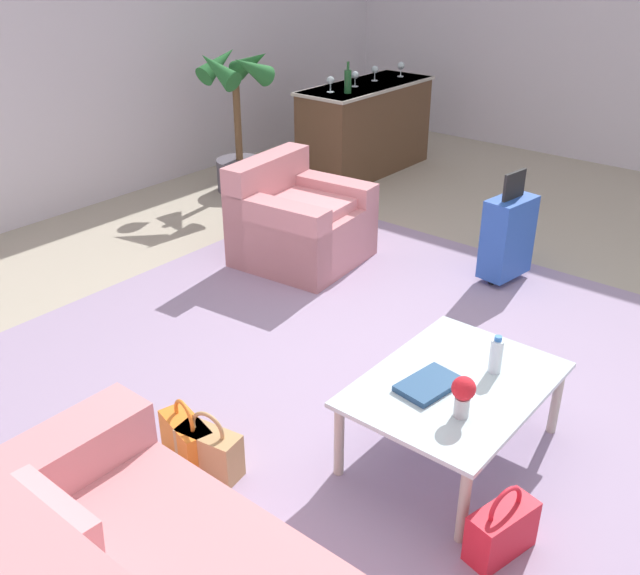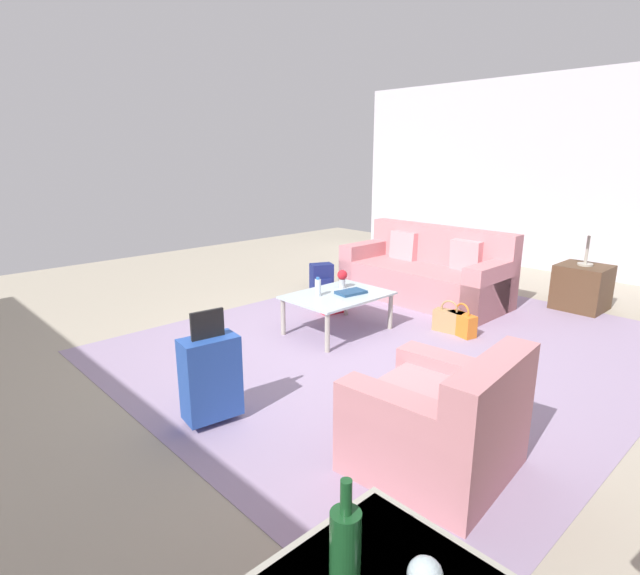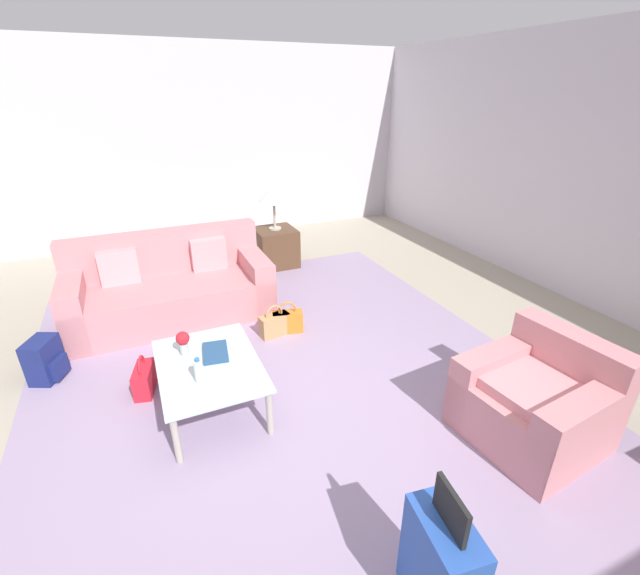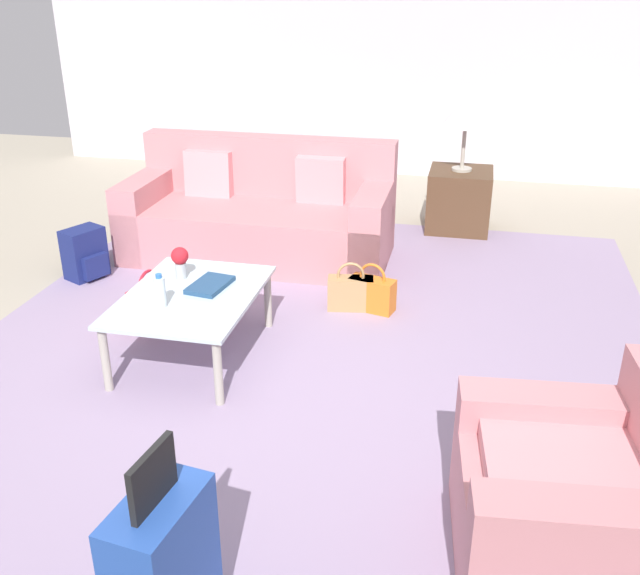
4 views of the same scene
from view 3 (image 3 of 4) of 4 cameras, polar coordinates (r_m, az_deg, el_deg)
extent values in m
plane|color=#A89E89|center=(3.59, -4.43, -17.19)|extent=(12.00, 12.00, 0.00)
cube|color=silver|center=(7.68, -18.47, 17.38)|extent=(0.12, 8.00, 3.10)
cube|color=#9984A3|center=(4.08, -4.68, -11.19)|extent=(5.20, 4.40, 0.01)
cube|color=#C67F84|center=(5.12, -19.00, -1.68)|extent=(0.96, 2.17, 0.45)
cube|color=#C67F84|center=(5.36, -19.81, 2.31)|extent=(0.22, 2.17, 0.95)
cube|color=#C67F84|center=(5.22, -8.68, 1.16)|extent=(0.96, 0.24, 0.65)
cube|color=#C67F84|center=(5.13, -29.81, -2.52)|extent=(0.96, 0.24, 0.65)
cube|color=pink|center=(5.20, -14.58, 4.19)|extent=(0.15, 0.40, 0.41)
cube|color=pink|center=(5.16, -25.22, 2.37)|extent=(0.15, 0.40, 0.41)
cube|color=#C67F84|center=(3.66, 26.24, -14.80)|extent=(0.96, 0.95, 0.44)
cube|color=#C67F84|center=(3.80, 29.73, -10.61)|extent=(0.90, 0.29, 0.80)
cube|color=#C67F84|center=(3.49, 31.12, -16.40)|extent=(0.29, 0.88, 0.60)
cube|color=#C67F84|center=(3.75, 22.26, -11.32)|extent=(0.29, 0.88, 0.60)
cube|color=pink|center=(3.47, 26.57, -11.78)|extent=(0.70, 0.67, 0.08)
cube|color=silver|center=(3.56, -14.62, -9.96)|extent=(1.07, 0.77, 0.02)
cylinder|color=#ADA899|center=(4.12, -10.93, -7.87)|extent=(0.05, 0.05, 0.40)
cylinder|color=#ADA899|center=(3.36, -6.74, -16.23)|extent=(0.05, 0.05, 0.40)
cylinder|color=#ADA899|center=(4.07, -20.29, -9.63)|extent=(0.05, 0.05, 0.40)
cylinder|color=#ADA899|center=(3.29, -18.61, -18.70)|extent=(0.05, 0.05, 0.40)
cylinder|color=silver|center=(3.33, -15.87, -10.69)|extent=(0.06, 0.06, 0.18)
cylinder|color=#2D6BBC|center=(3.27, -16.08, -9.24)|extent=(0.04, 0.04, 0.02)
cube|color=navy|center=(3.65, -13.78, -8.37)|extent=(0.34, 0.24, 0.03)
cylinder|color=#B2B7BC|center=(3.70, -17.65, -7.78)|extent=(0.07, 0.07, 0.10)
sphere|color=red|center=(3.65, -17.85, -6.45)|extent=(0.11, 0.11, 0.11)
cube|color=#513823|center=(6.38, -5.90, 5.36)|extent=(0.57, 0.57, 0.56)
cylinder|color=#ADA899|center=(6.29, -6.01, 7.85)|extent=(0.18, 0.18, 0.02)
cylinder|color=#ADA899|center=(6.24, -6.10, 9.61)|extent=(0.04, 0.04, 0.38)
cone|color=white|center=(6.16, -6.22, 12.30)|extent=(0.43, 0.43, 0.22)
cube|color=#2851AD|center=(2.48, 15.72, -32.29)|extent=(0.43, 0.27, 0.60)
cube|color=black|center=(2.16, 17.07, -26.45)|extent=(0.24, 0.06, 0.20)
cube|color=tan|center=(4.59, -6.06, -5.04)|extent=(0.19, 0.34, 0.24)
torus|color=tan|center=(4.52, -6.14, -3.50)|extent=(0.05, 0.20, 0.20)
cube|color=red|center=(4.07, -22.36, -11.32)|extent=(0.34, 0.21, 0.24)
torus|color=red|center=(4.00, -22.69, -9.69)|extent=(0.20, 0.07, 0.20)
cube|color=orange|center=(4.64, -4.32, -4.60)|extent=(0.22, 0.34, 0.24)
torus|color=orange|center=(4.58, -4.38, -3.07)|extent=(0.07, 0.19, 0.20)
cube|color=navy|center=(4.61, -32.91, -8.09)|extent=(0.36, 0.31, 0.40)
cube|color=navy|center=(4.58, -31.41, -9.07)|extent=(0.22, 0.14, 0.18)
camera|label=1|loc=(5.65, -36.57, 20.53)|focal=40.00mm
camera|label=2|loc=(4.03, 74.91, -1.06)|focal=28.00mm
camera|label=4|loc=(2.09, 84.67, -3.01)|focal=40.00mm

